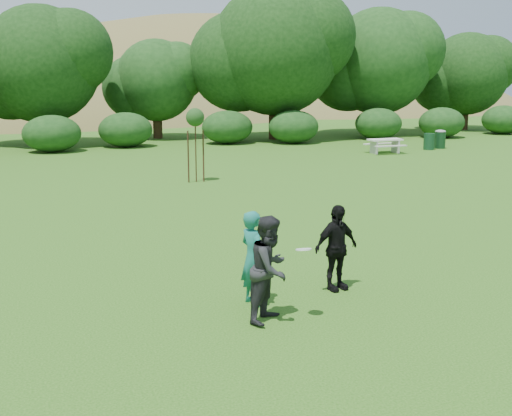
% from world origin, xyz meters
% --- Properties ---
extents(ground, '(120.00, 120.00, 0.00)m').
position_xyz_m(ground, '(0.00, 0.00, 0.00)').
color(ground, '#19470C').
rests_on(ground, ground).
extents(player_teal, '(0.56, 0.72, 1.74)m').
position_xyz_m(player_teal, '(-1.14, -0.10, 0.87)').
color(player_teal, '#17695D').
rests_on(player_teal, ground).
extents(player_grey, '(1.12, 1.11, 1.83)m').
position_xyz_m(player_grey, '(-1.12, -0.94, 0.91)').
color(player_grey, '#242426').
rests_on(player_grey, ground).
extents(player_black, '(1.06, 0.63, 1.69)m').
position_xyz_m(player_black, '(0.64, 0.13, 0.84)').
color(player_black, black).
rests_on(player_black, ground).
extents(trash_can_near, '(0.60, 0.60, 0.90)m').
position_xyz_m(trash_can_near, '(15.99, 19.69, 0.45)').
color(trash_can_near, '#163D24').
rests_on(trash_can_near, ground).
extents(frisbee, '(0.27, 0.27, 0.08)m').
position_xyz_m(frisbee, '(-0.61, -1.16, 1.26)').
color(frisbee, white).
rests_on(frisbee, ground).
extents(sapling, '(0.70, 0.70, 2.85)m').
position_xyz_m(sapling, '(1.16, 13.38, 2.42)').
color(sapling, '#3A2416').
rests_on(sapling, ground).
extents(picnic_table, '(1.80, 1.48, 0.76)m').
position_xyz_m(picnic_table, '(12.83, 19.05, 0.52)').
color(picnic_table, silver).
rests_on(picnic_table, ground).
extents(trash_can_lidded, '(0.60, 0.60, 1.05)m').
position_xyz_m(trash_can_lidded, '(16.94, 20.03, 0.54)').
color(trash_can_lidded, '#13351C').
rests_on(trash_can_lidded, ground).
extents(hillside, '(150.00, 72.00, 52.00)m').
position_xyz_m(hillside, '(-0.56, 68.45, -11.97)').
color(hillside, olive).
rests_on(hillside, ground).
extents(tree_row, '(53.92, 10.38, 9.62)m').
position_xyz_m(tree_row, '(3.23, 28.68, 4.87)').
color(tree_row, '#3A2616').
rests_on(tree_row, ground).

